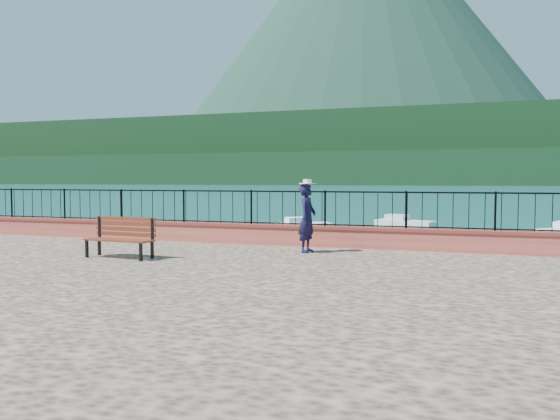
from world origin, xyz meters
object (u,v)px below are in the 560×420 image
Objects in this scene: park_bench at (120,246)px; boat_3 at (304,223)px; person at (307,218)px; boat_1 at (526,259)px; boat_0 at (274,247)px; boat_4 at (405,221)px.

park_bench is 0.53× the size of boat_3.
boat_3 is (-1.47, 20.83, -1.09)m from park_bench.
boat_1 is at bearing -37.90° from person.
boat_0 is 1.04× the size of boat_4.
boat_0 is at bearing 29.83° from person.
park_bench is at bearing -97.11° from boat_0.
boat_1 is at bearing 46.59° from park_bench.
boat_4 is at bearing 84.84° from park_bench.
boat_0 is at bearing -114.32° from boat_3.
person is at bearing 35.53° from park_bench.
boat_1 is (5.81, 6.48, -1.68)m from person.
boat_3 is at bearing 128.23° from boat_1.
boat_4 is (3.48, 15.90, 0.00)m from boat_0.
person is 19.29m from boat_3.
boat_1 is 17.08m from boat_4.
person reaches higher than park_bench.
boat_0 is 11.91m from boat_3.
boat_3 is at bearing -122.05° from boat_4.
boat_1 is at bearing -4.28° from boat_0.
boat_0 is at bearing -80.97° from boat_4.
park_bench is 13.23m from boat_1.
person is 22.68m from boat_4.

